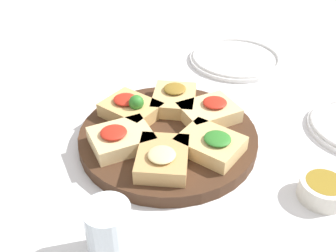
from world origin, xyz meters
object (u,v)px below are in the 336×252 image
serving_board (168,137)px  water_glass (109,232)px  plate_left (236,58)px  dipping_bowl (323,189)px  napkin_stack (2,119)px

serving_board → water_glass: size_ratio=3.65×
plate_left → water_glass: water_glass is taller
water_glass → serving_board: bearing=133.0°
dipping_bowl → serving_board: bearing=-149.3°
plate_left → water_glass: (0.37, -0.50, 0.04)m
serving_board → dipping_bowl: (0.24, 0.14, 0.01)m
plate_left → napkin_stack: (-0.02, -0.56, -0.00)m
serving_board → water_glass: water_glass is taller
water_glass → napkin_stack: 0.40m
water_glass → dipping_bowl: size_ratio=1.18×
plate_left → dipping_bowl: 0.47m
plate_left → water_glass: size_ratio=2.58×
water_glass → dipping_bowl: (0.07, 0.33, -0.03)m
water_glass → napkin_stack: size_ratio=0.78×
napkin_stack → dipping_bowl: 0.61m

